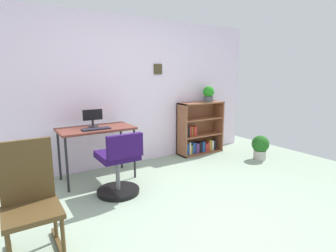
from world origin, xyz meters
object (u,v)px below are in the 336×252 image
monitor (93,117)px  keyboard (96,129)px  rocking_chair (30,200)px  bookshelf_low (198,131)px  desk (96,132)px  potted_plant_floor (260,146)px  potted_plant_on_shelf (208,94)px  office_chair (119,167)px

monitor → keyboard: size_ratio=0.73×
rocking_chair → bookshelf_low: bearing=27.7°
monitor → desk: bearing=-83.1°
desk → monitor: size_ratio=3.69×
keyboard → potted_plant_floor: bearing=-11.0°
monitor → potted_plant_floor: size_ratio=0.64×
monitor → potted_plant_floor: (2.64, -0.73, -0.63)m
potted_plant_on_shelf → potted_plant_floor: size_ratio=0.68×
desk → office_chair: size_ratio=1.25×
office_chair → rocking_chair: rocking_chair is taller
desk → monitor: monitor is taller
desk → potted_plant_on_shelf: 2.22m
keyboard → rocking_chair: (-0.92, -1.17, -0.27)m
monitor → potted_plant_on_shelf: bearing=3.0°
monitor → keyboard: bearing=-97.1°
desk → office_chair: bearing=-85.0°
keyboard → rocking_chair: 1.51m
keyboard → rocking_chair: rocking_chair is taller
office_chair → potted_plant_on_shelf: (2.11, 0.84, 0.75)m
rocking_chair → potted_plant_floor: 3.65m
keyboard → desk: bearing=74.1°
monitor → rocking_chair: (-0.95, -1.38, -0.39)m
keyboard → potted_plant_floor: (2.67, -0.52, -0.51)m
desk → rocking_chair: bearing=-126.5°
desk → monitor: (-0.01, 0.08, 0.19)m
office_chair → bookshelf_low: bearing=24.8°
keyboard → rocking_chair: bearing=-128.3°
monitor → rocking_chair: size_ratio=0.29×
office_chair → potted_plant_floor: 2.57m
desk → potted_plant_floor: (2.63, -0.65, -0.44)m
keyboard → potted_plant_on_shelf: 2.25m
office_chair → potted_plant_floor: size_ratio=1.89×
potted_plant_on_shelf → potted_plant_floor: 1.30m
monitor → rocking_chair: 1.72m
desk → keyboard: size_ratio=2.71×
monitor → potted_plant_on_shelf: potted_plant_on_shelf is taller
keyboard → office_chair: 0.65m
office_chair → bookshelf_low: (1.94, 0.89, 0.06)m
rocking_chair → bookshelf_low: 3.33m
monitor → keyboard: monitor is taller
monitor → office_chair: (0.07, -0.73, -0.51)m
keyboard → bookshelf_low: size_ratio=0.39×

